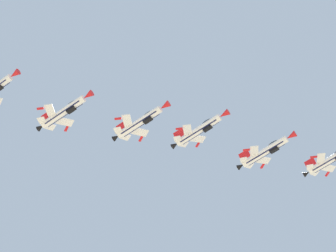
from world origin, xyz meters
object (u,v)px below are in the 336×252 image
at_px(fighter_jet_lead, 332,159).
at_px(fighter_jet_right_wing, 200,130).
at_px(fighter_jet_left_wing, 266,151).
at_px(fighter_jet_left_outer, 140,122).
at_px(fighter_jet_right_outer, 64,111).

bearing_deg(fighter_jet_lead, fighter_jet_right_wing, -39.28).
relative_size(fighter_jet_left_wing, fighter_jet_left_outer, 1.00).
bearing_deg(fighter_jet_right_wing, fighter_jet_left_outer, -44.82).
distance_m(fighter_jet_right_wing, fighter_jet_right_outer, 31.61).
relative_size(fighter_jet_lead, fighter_jet_left_outer, 1.00).
bearing_deg(fighter_jet_right_wing, fighter_jet_left_wing, 142.43).
bearing_deg(fighter_jet_left_outer, fighter_jet_left_wing, 139.09).
distance_m(fighter_jet_lead, fighter_jet_right_outer, 65.21).
height_order(fighter_jet_left_outer, fighter_jet_right_outer, fighter_jet_left_outer).
relative_size(fighter_jet_right_wing, fighter_jet_right_outer, 1.00).
bearing_deg(fighter_jet_right_wing, fighter_jet_lead, 140.72).
height_order(fighter_jet_lead, fighter_jet_left_wing, fighter_jet_lead).
bearing_deg(fighter_jet_left_outer, fighter_jet_right_outer, -45.68).
xyz_separation_m(fighter_jet_left_wing, fighter_jet_right_wing, (-15.68, 4.67, 1.50)).
height_order(fighter_jet_lead, fighter_jet_left_outer, fighter_jet_lead).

